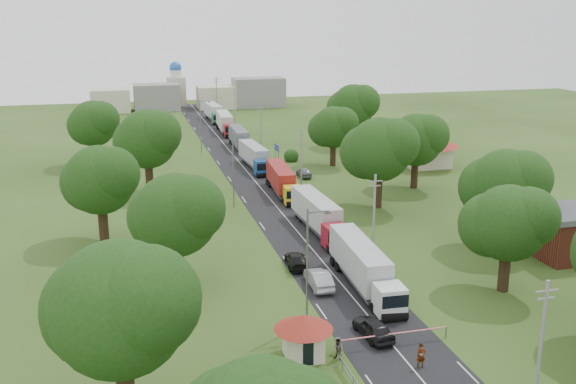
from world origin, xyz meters
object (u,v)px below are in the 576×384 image
object	(u,v)px
truck_0	(363,266)
car_lane_front	(373,328)
guard_booth	(304,331)
info_sign	(277,151)
boom_barrier	(377,337)
pedestrian_near	(421,356)
car_lane_mid	(319,279)

from	to	relation	value
truck_0	car_lane_front	size ratio (longest dim) A/B	3.20
guard_booth	info_sign	world-z (taller)	info_sign
boom_barrier	truck_0	world-z (taller)	truck_0
car_lane_front	pedestrian_near	size ratio (longest dim) A/B	2.52
truck_0	car_lane_mid	distance (m)	4.31
guard_booth	truck_0	world-z (taller)	truck_0
car_lane_front	pedestrian_near	distance (m)	5.37
guard_booth	info_sign	bearing A→B (deg)	78.32
boom_barrier	info_sign	xyz separation A→B (m)	(6.56, 60.00, 2.11)
car_lane_front	guard_booth	bearing A→B (deg)	8.55
truck_0	boom_barrier	bearing A→B (deg)	-105.40
boom_barrier	pedestrian_near	xyz separation A→B (m)	(2.00, -3.50, 0.02)
boom_barrier	guard_booth	xyz separation A→B (m)	(-5.84, -0.00, 1.27)
truck_0	car_lane_mid	size ratio (longest dim) A/B	2.96
truck_0	pedestrian_near	size ratio (longest dim) A/B	8.04
guard_booth	truck_0	xyz separation A→B (m)	(8.86, 10.95, -0.00)
info_sign	car_lane_front	size ratio (longest dim) A/B	0.89
truck_0	car_lane_front	bearing A→B (deg)	-105.89
guard_booth	car_lane_front	xyz separation A→B (m)	(6.20, 1.61, -1.38)
boom_barrier	car_lane_front	bearing A→B (deg)	77.48
guard_booth	truck_0	size ratio (longest dim) A/B	0.30
boom_barrier	truck_0	xyz separation A→B (m)	(3.02, 10.95, 1.27)
car_lane_mid	pedestrian_near	size ratio (longest dim) A/B	2.71
guard_booth	info_sign	size ratio (longest dim) A/B	1.07
pedestrian_near	info_sign	bearing A→B (deg)	89.92
guard_booth	car_lane_mid	world-z (taller)	guard_booth
truck_0	pedestrian_near	bearing A→B (deg)	-94.02
car_lane_front	car_lane_mid	distance (m)	10.47
guard_booth	pedestrian_near	world-z (taller)	guard_booth
truck_0	car_lane_front	xyz separation A→B (m)	(-2.66, -9.34, -1.37)
info_sign	car_lane_mid	size ratio (longest dim) A/B	0.82
car_lane_front	car_lane_mid	xyz separation A→B (m)	(-1.30, 10.39, 0.03)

